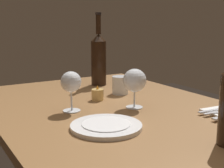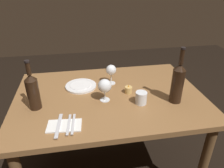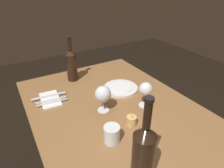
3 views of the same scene
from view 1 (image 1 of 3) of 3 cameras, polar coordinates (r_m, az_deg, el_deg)
name	(u,v)px [view 1 (image 1 of 3)]	position (r m, az deg, el deg)	size (l,w,h in m)	color
dining_table	(114,129)	(1.28, 0.43, -8.12)	(1.30, 0.90, 0.74)	olive
wine_glass_left	(135,81)	(1.23, 4.07, 0.50)	(0.09, 0.09, 0.15)	white
wine_glass_right	(71,83)	(1.19, -7.33, 0.22)	(0.08, 0.08, 0.15)	white
wine_bottle	(99,58)	(1.66, -2.40, 4.62)	(0.08, 0.08, 0.37)	black
water_tumbler	(120,86)	(1.47, 1.47, -0.38)	(0.08, 0.08, 0.08)	white
votive_candle	(98,95)	(1.36, -2.58, -1.96)	(0.05, 0.05, 0.07)	#DBB266
dinner_plate	(106,126)	(1.02, -1.04, -7.53)	(0.23, 0.23, 0.02)	white
fork_inner	(223,111)	(1.24, 19.29, -4.61)	(0.03, 0.18, 0.00)	silver
fork_outer	(218,110)	(1.25, 18.42, -4.36)	(0.03, 0.18, 0.00)	silver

